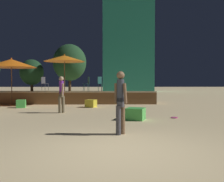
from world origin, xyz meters
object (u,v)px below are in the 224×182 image
Objects in this scene: cube_seat_0 at (91,103)px; bistro_chair_0 at (44,82)px; background_tree_1 at (70,63)px; cube_seat_4 at (136,114)px; frisbee_disc at (174,118)px; background_tree_0 at (32,72)px; patio_umbrella_1 at (64,58)px; person_1 at (121,101)px; patio_umbrella_0 at (11,63)px; bistro_chair_1 at (101,82)px; bistro_chair_2 at (87,82)px; cube_seat_2 at (21,104)px; person_0 at (61,94)px.

bistro_chair_0 is at bearing 135.00° from cube_seat_0.
bistro_chair_0 is 0.18× the size of background_tree_1.
bistro_chair_0 is at bearing -93.48° from background_tree_1.
cube_seat_4 is 3.13× the size of frisbee_disc.
background_tree_0 reaches higher than cube_seat_0.
patio_umbrella_1 is 0.84× the size of background_tree_0.
background_tree_0 is (-7.98, 19.02, 1.43)m from person_1.
patio_umbrella_0 reaches higher than person_1.
bistro_chair_1 and bistro_chair_2 have the same top height.
bistro_chair_2 is at bearing 108.08° from cube_seat_4.
cube_seat_0 is 4.83m from cube_seat_4.
bistro_chair_0 reaches higher than cube_seat_4.
background_tree_1 is at bearing 85.84° from cube_seat_2.
background_tree_1 reaches higher than frisbee_disc.
bistro_chair_2 reaches higher than cube_seat_2.
patio_umbrella_1 is at bearing -104.41° from bistro_chair_0.
person_1 is (2.91, -8.63, -1.89)m from patio_umbrella_1.
background_tree_1 reaches higher than cube_seat_0.
person_0 is 15.57m from background_tree_0.
bistro_chair_2 is at bearing -74.73° from background_tree_1.
cube_seat_2 reaches higher than frisbee_disc.
bistro_chair_1 reaches higher than cube_seat_2.
patio_umbrella_0 is at bearing -100.43° from background_tree_1.
person_1 reaches higher than cube_seat_2.
patio_umbrella_0 reaches higher than person_0.
bistro_chair_1 is 12.30m from background_tree_0.
cube_seat_2 is 0.58× the size of bistro_chair_2.
cube_seat_4 is (5.62, -4.29, 0.00)m from cube_seat_2.
patio_umbrella_1 is 3.40× the size of bistro_chair_1.
patio_umbrella_0 is 1.76× the size of person_1.
patio_umbrella_0 is 5.40m from bistro_chair_1.
bistro_chair_1 is at bearing -53.82° from background_tree_0.
background_tree_0 is (-7.24, 9.90, 0.98)m from bistro_chair_1.
cube_seat_0 is 3.71m from cube_seat_2.
background_tree_0 is (-3.41, 8.70, 0.98)m from bistro_chair_0.
bistro_chair_2 reaches higher than cube_seat_0.
frisbee_disc is (3.44, -4.05, -0.19)m from cube_seat_0.
background_tree_1 reaches higher than person_1.
cube_seat_2 is 7.07m from cube_seat_4.
cube_seat_4 is at bearing -165.98° from frisbee_disc.
cube_seat_0 is 0.73× the size of bistro_chair_1.
cube_seat_0 is at bearing 56.45° from person_1.
bistro_chair_2 is (1.31, 0.92, -1.44)m from patio_umbrella_1.
person_0 is 5.07m from bistro_chair_2.
cube_seat_2 is 4.45m from bistro_chair_2.
background_tree_1 reaches higher than bistro_chair_1.
cube_seat_0 is 0.39× the size of person_1.
person_1 is (1.21, -6.96, 0.69)m from cube_seat_0.
cube_seat_4 is at bearing -40.89° from patio_umbrella_0.
bistro_chair_0 is at bearing 70.45° from person_1.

